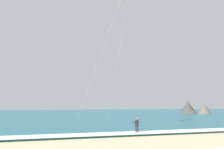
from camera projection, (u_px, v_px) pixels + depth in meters
name	position (u px, v px, depth m)	size (l,w,h in m)	color
sea	(79.00, 114.00, 82.74)	(200.00, 120.00, 0.20)	#146075
surf_foam	(186.00, 131.00, 27.17)	(200.00, 2.62, 0.04)	white
surfboard	(137.00, 134.00, 25.67)	(0.47, 1.41, 0.09)	#E04C38
kitesurfer	(137.00, 125.00, 25.80)	(0.55, 0.53, 1.69)	#232328
headland_right	(193.00, 109.00, 78.23)	(9.10, 7.30, 4.10)	#665B51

